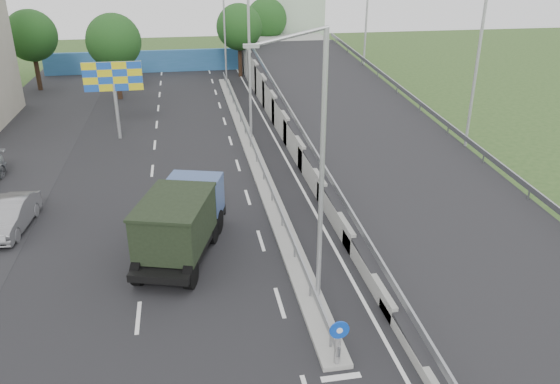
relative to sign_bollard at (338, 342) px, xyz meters
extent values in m
cube|color=black|center=(-3.00, 17.83, -1.03)|extent=(26.00, 90.00, 0.04)
cube|color=gray|center=(0.00, 21.83, -0.93)|extent=(1.00, 44.00, 0.20)
cube|color=gray|center=(12.30, 21.83, 1.32)|extent=(0.10, 50.00, 0.32)
cube|color=gray|center=(2.80, 21.83, 1.32)|extent=(0.10, 50.00, 0.32)
cube|color=gray|center=(0.00, 21.83, -0.28)|extent=(0.08, 44.00, 0.32)
cylinder|color=gray|center=(0.00, 21.83, -0.53)|extent=(0.09, 0.09, 0.60)
cylinder|color=black|center=(0.00, 0.03, -0.23)|extent=(0.20, 0.20, 1.20)
cylinder|color=#0C3FBF|center=(0.00, -0.05, 0.52)|extent=(0.64, 0.05, 0.64)
cylinder|color=white|center=(0.00, -0.08, 0.52)|extent=(0.20, 0.03, 0.20)
cylinder|color=#B2B5B7|center=(0.30, 3.83, 4.17)|extent=(0.18, 0.18, 10.00)
cylinder|color=#B2B5B7|center=(-0.90, 3.83, 8.92)|extent=(2.57, 0.12, 0.66)
cube|color=#B2B5B7|center=(-2.10, 3.83, 8.67)|extent=(0.50, 0.18, 0.12)
cylinder|color=#B2B5B7|center=(0.30, 23.83, 4.17)|extent=(0.18, 0.18, 10.00)
cylinder|color=#B2B5B7|center=(0.30, 43.83, 4.17)|extent=(0.18, 0.18, 10.00)
cube|color=#265C8B|center=(-4.00, 49.83, 0.17)|extent=(30.00, 0.50, 2.40)
cube|color=#B2CCAD|center=(10.00, 57.83, 3.47)|extent=(7.00, 7.00, 9.00)
cylinder|color=#B2B5B7|center=(-9.00, 25.83, 0.97)|extent=(0.24, 0.24, 4.00)
cube|color=yellow|center=(-9.00, 25.83, 3.47)|extent=(4.00, 0.20, 2.00)
cylinder|color=black|center=(-10.00, 37.83, 0.97)|extent=(0.44, 0.44, 4.00)
sphere|color=#114018|center=(-10.00, 37.83, 4.17)|extent=(4.80, 4.80, 4.80)
cylinder|color=black|center=(2.00, 45.83, 0.97)|extent=(0.44, 0.44, 4.00)
sphere|color=#114018|center=(2.00, 45.83, 4.17)|extent=(4.80, 4.80, 4.80)
cylinder|color=black|center=(-18.00, 42.83, 0.97)|extent=(0.44, 0.44, 4.00)
sphere|color=#114018|center=(-18.00, 42.83, 4.17)|extent=(4.80, 4.80, 4.80)
cylinder|color=black|center=(6.00, 52.83, 0.97)|extent=(0.44, 0.44, 4.00)
sphere|color=#114018|center=(6.00, 52.83, 4.17)|extent=(4.80, 4.80, 4.80)
cylinder|color=black|center=(-5.17, 10.66, -0.45)|extent=(0.70, 1.23, 1.17)
cylinder|color=black|center=(-3.13, 10.03, -0.45)|extent=(0.70, 1.23, 1.17)
cylinder|color=black|center=(-5.45, 9.74, -0.45)|extent=(0.70, 1.23, 1.17)
cylinder|color=black|center=(-3.41, 9.12, -0.45)|extent=(0.70, 1.23, 1.17)
cylinder|color=black|center=(-6.55, 6.18, -0.45)|extent=(0.70, 1.23, 1.17)
cylinder|color=black|center=(-4.51, 5.55, -0.45)|extent=(0.70, 1.23, 1.17)
cube|color=black|center=(-4.81, 8.21, -0.29)|extent=(4.29, 7.04, 0.32)
cube|color=navy|center=(-4.07, 10.60, 0.78)|extent=(2.85, 2.35, 1.81)
cube|color=black|center=(-3.83, 11.39, 1.26)|extent=(1.95, 0.66, 0.75)
cube|color=black|center=(-3.80, 11.47, -0.34)|extent=(2.39, 0.87, 0.53)
cube|color=black|center=(-5.00, 7.60, 0.89)|extent=(3.64, 4.62, 1.92)
cube|color=black|center=(-5.00, 7.60, 1.90)|extent=(3.77, 4.76, 0.13)
imported|color=gray|center=(-12.93, 12.11, -0.28)|extent=(2.03, 4.69, 1.50)
camera|label=1|loc=(-4.28, -13.35, 11.32)|focal=35.00mm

